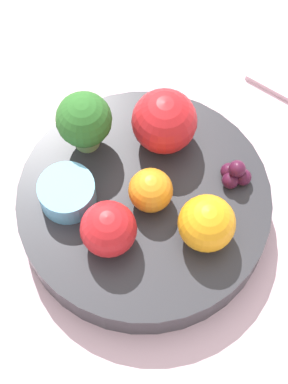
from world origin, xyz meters
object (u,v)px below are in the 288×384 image
object	(u,v)px
broccoli	(84,121)
apple_red	(164,121)
bowl	(144,206)
orange_front	(151,189)
small_cup	(67,193)
grape_cluster	(235,173)
apple_green	(108,229)
orange_back	(207,223)

from	to	relation	value
broccoli	apple_red	distance (m)	0.07
bowl	orange_front	size ratio (longest dim) A/B	5.87
apple_red	small_cup	distance (m)	0.10
apple_red	grape_cluster	bearing A→B (deg)	174.24
apple_red	orange_front	bearing A→B (deg)	107.44
broccoli	apple_green	xyz separation A→B (m)	(-0.07, 0.07, -0.01)
broccoli	orange_front	world-z (taller)	broccoli
grape_cluster	bowl	bearing A→B (deg)	41.01
apple_green	small_cup	bearing A→B (deg)	-18.01
grape_cluster	apple_red	bearing A→B (deg)	-5.76
broccoli	grape_cluster	world-z (taller)	broccoli
orange_back	bowl	bearing A→B (deg)	-6.67
grape_cluster	small_cup	world-z (taller)	grape_cluster
bowl	apple_red	size ratio (longest dim) A/B	3.87
orange_front	grape_cluster	distance (m)	0.08
grape_cluster	orange_front	bearing A→B (deg)	43.24
apple_green	orange_front	size ratio (longest dim) A/B	1.23
grape_cluster	small_cup	distance (m)	0.15
apple_green	apple_red	bearing A→B (deg)	-87.03
broccoli	orange_back	size ratio (longest dim) A/B	1.31
bowl	small_cup	world-z (taller)	small_cup
bowl	orange_back	world-z (taller)	orange_back
apple_red	apple_green	size ratio (longest dim) A/B	1.23
broccoli	orange_back	distance (m)	0.14
bowl	small_cup	size ratio (longest dim) A/B	4.56
apple_red	small_cup	bearing A→B (deg)	64.46
broccoli	small_cup	distance (m)	0.06
bowl	grape_cluster	bearing A→B (deg)	-138.99
apple_green	grape_cluster	xyz separation A→B (m)	(-0.07, -0.10, -0.01)
small_cup	broccoli	bearing A→B (deg)	-75.69
apple_red	grape_cluster	xyz separation A→B (m)	(-0.07, 0.01, -0.02)
apple_green	orange_back	world-z (taller)	same
apple_green	small_cup	world-z (taller)	apple_green
apple_green	orange_back	size ratio (longest dim) A/B	0.98
grape_cluster	broccoli	bearing A→B (deg)	12.14
orange_front	grape_cluster	bearing A→B (deg)	-136.76
apple_red	broccoli	bearing A→B (deg)	31.30
apple_red	orange_front	xyz separation A→B (m)	(-0.02, 0.06, -0.01)
apple_red	orange_back	distance (m)	0.10
orange_front	small_cup	xyz separation A→B (m)	(0.06, 0.03, -0.01)
apple_red	small_cup	xyz separation A→B (m)	(0.04, 0.09, -0.02)
apple_red	grape_cluster	distance (m)	0.08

